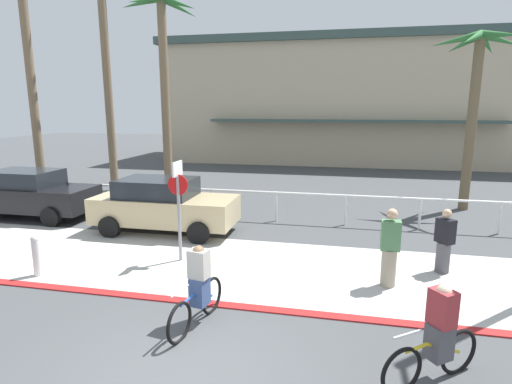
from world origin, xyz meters
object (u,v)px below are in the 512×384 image
at_px(bollard_1, 37,255).
at_px(palm_tree_2, 163,54).
at_px(palm_tree_0, 26,32).
at_px(palm_tree_1, 103,26).
at_px(stop_sign_bike_lane, 178,197).
at_px(car_black_0, 31,193).
at_px(pedestrian_1, 390,251).
at_px(car_tan_1, 164,205).
at_px(palm_tree_3, 476,79).
at_px(cyclist_yellow_1, 437,337).
at_px(cyclist_blue_0, 198,288).
at_px(pedestrian_0, 444,244).

relative_size(bollard_1, palm_tree_2, 0.12).
distance_m(palm_tree_0, palm_tree_1, 3.08).
xyz_separation_m(stop_sign_bike_lane, palm_tree_2, (-3.45, 7.12, 4.31)).
relative_size(car_black_0, pedestrian_1, 2.50).
distance_m(palm_tree_0, car_tan_1, 10.58).
xyz_separation_m(bollard_1, palm_tree_1, (-3.68, 9.47, 6.81)).
distance_m(stop_sign_bike_lane, palm_tree_3, 11.70).
xyz_separation_m(palm_tree_1, pedestrian_1, (11.57, -8.35, -6.51)).
bearing_deg(stop_sign_bike_lane, palm_tree_1, 129.76).
distance_m(palm_tree_2, cyclist_yellow_1, 14.90).
distance_m(palm_tree_2, palm_tree_3, 12.03).
bearing_deg(cyclist_blue_0, bollard_1, 164.17).
height_order(palm_tree_0, cyclist_yellow_1, palm_tree_0).
bearing_deg(palm_tree_1, bollard_1, -68.76).
distance_m(pedestrian_0, pedestrian_1, 1.71).
bearing_deg(bollard_1, palm_tree_2, 93.84).
bearing_deg(car_tan_1, palm_tree_1, 132.13).
height_order(bollard_1, palm_tree_0, palm_tree_0).
height_order(stop_sign_bike_lane, palm_tree_2, palm_tree_2).
distance_m(bollard_1, pedestrian_1, 7.97).
relative_size(palm_tree_2, pedestrian_1, 4.72).
relative_size(car_tan_1, pedestrian_0, 2.82).
height_order(stop_sign_bike_lane, car_tan_1, stop_sign_bike_lane).
bearing_deg(car_black_0, palm_tree_1, 87.08).
distance_m(stop_sign_bike_lane, palm_tree_1, 11.68).
distance_m(palm_tree_2, cyclist_blue_0, 12.34).
distance_m(stop_sign_bike_lane, car_black_0, 7.42).
distance_m(cyclist_blue_0, pedestrian_0, 5.92).
bearing_deg(pedestrian_0, car_black_0, 170.10).
height_order(stop_sign_bike_lane, cyclist_blue_0, stop_sign_bike_lane).
bearing_deg(cyclist_yellow_1, car_tan_1, 139.14).
distance_m(bollard_1, palm_tree_3, 15.12).
bearing_deg(pedestrian_1, palm_tree_0, 154.43).
height_order(cyclist_blue_0, pedestrian_0, pedestrian_0).
relative_size(palm_tree_0, palm_tree_1, 0.95).
bearing_deg(palm_tree_1, car_black_0, -92.92).
xyz_separation_m(bollard_1, cyclist_yellow_1, (8.23, -2.05, 0.18)).
bearing_deg(pedestrian_1, car_black_0, 164.13).
bearing_deg(palm_tree_3, car_black_0, -163.67).
xyz_separation_m(palm_tree_0, car_black_0, (2.36, -3.43, -6.04)).
bearing_deg(palm_tree_2, stop_sign_bike_lane, -64.18).
bearing_deg(bollard_1, cyclist_yellow_1, -14.02).
bearing_deg(car_tan_1, pedestrian_0, -12.10).
relative_size(car_tan_1, pedestrian_1, 2.50).
height_order(bollard_1, palm_tree_2, palm_tree_2).
relative_size(bollard_1, cyclist_blue_0, 0.56).
height_order(palm_tree_3, pedestrian_1, palm_tree_3).
bearing_deg(car_tan_1, palm_tree_3, 27.07).
height_order(bollard_1, car_tan_1, car_tan_1).
distance_m(palm_tree_3, pedestrian_1, 9.49).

